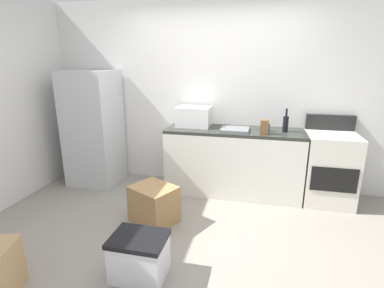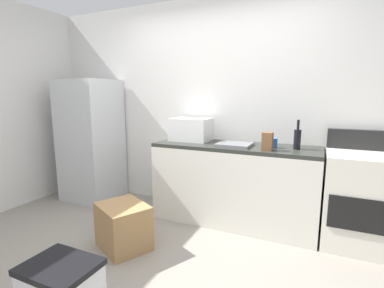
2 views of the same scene
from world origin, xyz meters
name	(u,v)px [view 2 (image 2 of 2)]	position (x,y,z in m)	size (l,w,h in m)	color
ground_plane	(156,272)	(0.00, 0.00, 0.00)	(6.00, 6.00, 0.00)	gray
wall_back	(220,107)	(0.00, 1.55, 1.30)	(5.00, 0.10, 2.60)	silver
kitchen_counter	(234,184)	(0.30, 1.20, 0.45)	(1.80, 0.60, 0.90)	silver
refrigerator	(91,140)	(-1.75, 1.15, 0.82)	(0.68, 0.66, 1.65)	silver
stove_oven	(358,199)	(1.52, 1.21, 0.47)	(0.60, 0.61, 1.10)	silver
microwave	(191,129)	(-0.27, 1.27, 1.04)	(0.46, 0.34, 0.27)	white
sink_basin	(234,144)	(0.31, 1.13, 0.92)	(0.36, 0.32, 0.03)	slate
wine_bottle	(297,139)	(0.94, 1.21, 1.01)	(0.07, 0.07, 0.30)	black
coffee_mug	(273,143)	(0.71, 1.19, 0.95)	(0.08, 0.08, 0.10)	#2659A5
knife_block	(267,141)	(0.68, 1.02, 0.99)	(0.10, 0.10, 0.18)	brown
cardboard_box_large	(123,226)	(-0.49, 0.21, 0.21)	(0.47, 0.39, 0.43)	#A37A4C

